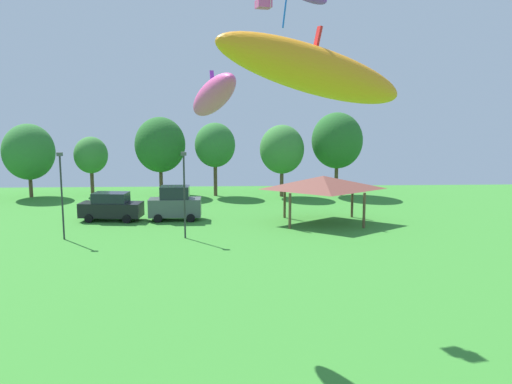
# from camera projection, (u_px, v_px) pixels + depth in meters

# --- Properties ---
(kite_flying_5) EXTENTS (2.37, 4.75, 2.06)m
(kite_flying_5) POSITION_uv_depth(u_px,v_px,m) (213.00, 96.00, 19.43)
(kite_flying_5) COLOR #E54C93
(kite_flying_6) EXTENTS (3.35, 1.92, 1.43)m
(kite_flying_6) POSITION_uv_depth(u_px,v_px,m) (314.00, 70.00, 8.21)
(kite_flying_6) COLOR orange
(parked_car_leftmost) EXTENTS (4.90, 2.39, 2.20)m
(parked_car_leftmost) POSITION_uv_depth(u_px,v_px,m) (111.00, 207.00, 41.89)
(parked_car_leftmost) COLOR black
(parked_car_leftmost) RESTS_ON ground
(parked_car_second_from_left) EXTENTS (4.04, 2.00, 2.68)m
(parked_car_second_from_left) POSITION_uv_depth(u_px,v_px,m) (175.00, 204.00, 42.06)
(parked_car_second_from_left) COLOR #4C5156
(parked_car_second_from_left) RESTS_ON ground
(park_pavilion) EXTENTS (7.01, 5.11, 3.60)m
(park_pavilion) POSITION_uv_depth(u_px,v_px,m) (323.00, 183.00, 40.87)
(park_pavilion) COLOR brown
(park_pavilion) RESTS_ON ground
(light_post_0) EXTENTS (0.36, 0.20, 5.80)m
(light_post_0) POSITION_uv_depth(u_px,v_px,m) (184.00, 190.00, 35.89)
(light_post_0) COLOR #2D2D33
(light_post_0) RESTS_ON ground
(light_post_1) EXTENTS (0.36, 0.20, 5.80)m
(light_post_1) POSITION_uv_depth(u_px,v_px,m) (62.00, 190.00, 35.54)
(light_post_1) COLOR #2D2D33
(light_post_1) RESTS_ON ground
(treeline_tree_1) EXTENTS (4.95, 4.95, 7.17)m
(treeline_tree_1) POSITION_uv_depth(u_px,v_px,m) (29.00, 152.00, 52.52)
(treeline_tree_1) COLOR brown
(treeline_tree_1) RESTS_ON ground
(treeline_tree_2) EXTENTS (3.33, 3.33, 5.85)m
(treeline_tree_2) POSITION_uv_depth(u_px,v_px,m) (91.00, 155.00, 54.01)
(treeline_tree_2) COLOR brown
(treeline_tree_2) RESTS_ON ground
(treeline_tree_3) EXTENTS (4.99, 4.99, 7.80)m
(treeline_tree_3) POSITION_uv_depth(u_px,v_px,m) (160.00, 145.00, 53.74)
(treeline_tree_3) COLOR brown
(treeline_tree_3) RESTS_ON ground
(treeline_tree_4) EXTENTS (3.98, 3.98, 7.24)m
(treeline_tree_4) POSITION_uv_depth(u_px,v_px,m) (215.00, 145.00, 53.30)
(treeline_tree_4) COLOR brown
(treeline_tree_4) RESTS_ON ground
(treeline_tree_5) EXTENTS (4.34, 4.34, 7.05)m
(treeline_tree_5) POSITION_uv_depth(u_px,v_px,m) (282.00, 149.00, 52.90)
(treeline_tree_5) COLOR brown
(treeline_tree_5) RESTS_ON ground
(treeline_tree_6) EXTENTS (5.06, 5.06, 8.25)m
(treeline_tree_6) POSITION_uv_depth(u_px,v_px,m) (337.00, 141.00, 53.75)
(treeline_tree_6) COLOR brown
(treeline_tree_6) RESTS_ON ground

